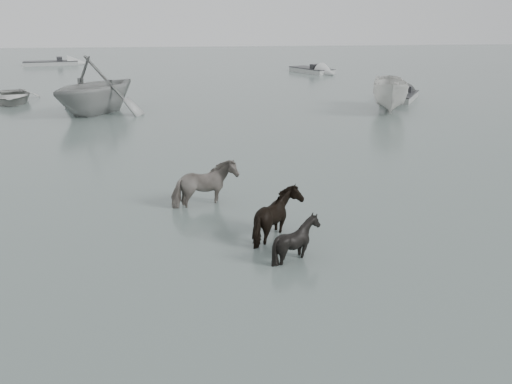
# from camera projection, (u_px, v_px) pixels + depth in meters

# --- Properties ---
(ground) EXTENTS (140.00, 140.00, 0.00)m
(ground) POSITION_uv_depth(u_px,v_px,m) (298.00, 245.00, 12.94)
(ground) COLOR #51605B
(ground) RESTS_ON ground
(pony_pinto) EXTENTS (1.94, 1.42, 1.49)m
(pony_pinto) POSITION_uv_depth(u_px,v_px,m) (204.00, 179.00, 15.30)
(pony_pinto) COLOR black
(pony_pinto) RESTS_ON ground
(pony_dark) EXTENTS (1.41, 1.58, 1.42)m
(pony_dark) POSITION_uv_depth(u_px,v_px,m) (279.00, 209.00, 13.13)
(pony_dark) COLOR black
(pony_dark) RESTS_ON ground
(pony_black) EXTENTS (1.21, 1.11, 1.17)m
(pony_black) POSITION_uv_depth(u_px,v_px,m) (297.00, 233.00, 12.09)
(pony_black) COLOR black
(pony_black) RESTS_ON ground
(rowboat_lead) EXTENTS (4.02, 4.95, 0.90)m
(rowboat_lead) POSITION_uv_depth(u_px,v_px,m) (11.00, 94.00, 32.34)
(rowboat_lead) COLOR #ACABA7
(rowboat_lead) RESTS_ON ground
(rowboat_trail) EXTENTS (7.26, 7.50, 3.03)m
(rowboat_trail) POSITION_uv_depth(u_px,v_px,m) (95.00, 83.00, 28.66)
(rowboat_trail) COLOR #9A9D9B
(rowboat_trail) RESTS_ON ground
(boat_small) EXTENTS (3.22, 5.21, 1.89)m
(boat_small) POSITION_uv_depth(u_px,v_px,m) (391.00, 93.00, 29.53)
(boat_small) COLOR silver
(boat_small) RESTS_ON ground
(skiff_port) EXTENTS (3.90, 5.15, 0.75)m
(skiff_port) POSITION_uv_depth(u_px,v_px,m) (400.00, 93.00, 33.22)
(skiff_port) COLOR #989A98
(skiff_port) RESTS_ON ground
(skiff_mid) EXTENTS (3.98, 5.91, 0.75)m
(skiff_mid) POSITION_uv_depth(u_px,v_px,m) (312.00, 68.00, 47.23)
(skiff_mid) COLOR #ADB0AD
(skiff_mid) RESTS_ON ground
(skiff_far) EXTENTS (6.94, 2.95, 0.75)m
(skiff_far) POSITION_uv_depth(u_px,v_px,m) (51.00, 61.00, 53.29)
(skiff_far) COLOR #A2A4A2
(skiff_far) RESTS_ON ground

